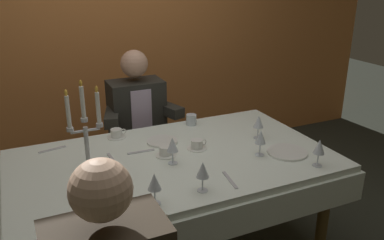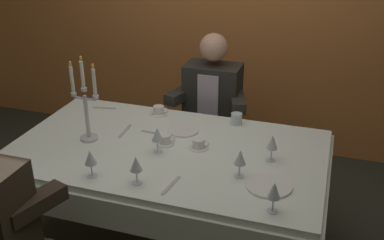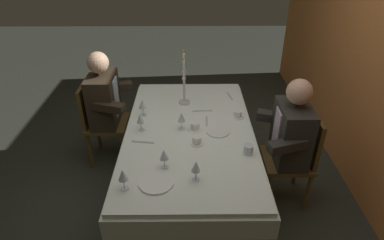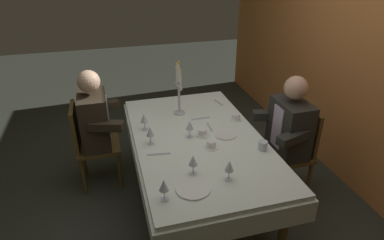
{
  "view_description": "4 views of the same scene",
  "coord_description": "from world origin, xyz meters",
  "px_view_note": "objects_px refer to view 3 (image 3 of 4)",
  "views": [
    {
      "loc": [
        -0.8,
        -2.02,
        1.79
      ],
      "look_at": [
        0.12,
        -0.01,
        0.97
      ],
      "focal_mm": 37.33,
      "sensor_mm": 36.0,
      "label": 1
    },
    {
      "loc": [
        0.9,
        -2.29,
        2.08
      ],
      "look_at": [
        0.16,
        0.0,
        0.95
      ],
      "focal_mm": 42.69,
      "sensor_mm": 36.0,
      "label": 2
    },
    {
      "loc": [
        2.38,
        -0.0,
        2.3
      ],
      "look_at": [
        0.12,
        0.02,
        0.92
      ],
      "focal_mm": 30.62,
      "sensor_mm": 36.0,
      "label": 3
    },
    {
      "loc": [
        2.4,
        -0.72,
        2.23
      ],
      "look_at": [
        -0.0,
        -0.06,
        0.92
      ],
      "focal_mm": 30.88,
      "sensor_mm": 36.0,
      "label": 4
    }
  ],
  "objects_px": {
    "dinner_plate_0": "(157,182)",
    "coffee_cup_2": "(238,114)",
    "dinner_plate_1": "(218,131)",
    "wine_glass_5": "(141,119)",
    "coffee_cup_1": "(197,140)",
    "wine_glass_0": "(143,104)",
    "wine_glass_4": "(123,176)",
    "wine_glass_2": "(164,155)",
    "wine_glass_1": "(196,167)",
    "candelabra": "(184,83)",
    "coffee_cup_0": "(195,126)",
    "dining_table": "(190,142)",
    "water_tumbler_0": "(249,149)",
    "wine_glass_3": "(182,118)",
    "seated_diner_1": "(292,133)",
    "seated_diner_0": "(103,99)"
  },
  "relations": [
    {
      "from": "coffee_cup_2",
      "to": "coffee_cup_0",
      "type": "bearing_deg",
      "value": -63.41
    },
    {
      "from": "coffee_cup_2",
      "to": "coffee_cup_1",
      "type": "bearing_deg",
      "value": -43.16
    },
    {
      "from": "water_tumbler_0",
      "to": "wine_glass_1",
      "type": "bearing_deg",
      "value": -54.1
    },
    {
      "from": "dinner_plate_0",
      "to": "coffee_cup_1",
      "type": "xyz_separation_m",
      "value": [
        -0.48,
        0.29,
        0.02
      ]
    },
    {
      "from": "candelabra",
      "to": "coffee_cup_2",
      "type": "distance_m",
      "value": 0.6
    },
    {
      "from": "coffee_cup_0",
      "to": "coffee_cup_2",
      "type": "distance_m",
      "value": 0.45
    },
    {
      "from": "candelabra",
      "to": "coffee_cup_2",
      "type": "bearing_deg",
      "value": 60.99
    },
    {
      "from": "coffee_cup_0",
      "to": "dinner_plate_0",
      "type": "bearing_deg",
      "value": -22.09
    },
    {
      "from": "dinner_plate_1",
      "to": "wine_glass_0",
      "type": "relative_size",
      "value": 1.25
    },
    {
      "from": "wine_glass_0",
      "to": "coffee_cup_1",
      "type": "bearing_deg",
      "value": 47.13
    },
    {
      "from": "seated_diner_1",
      "to": "candelabra",
      "type": "bearing_deg",
      "value": -120.47
    },
    {
      "from": "seated_diner_0",
      "to": "seated_diner_1",
      "type": "bearing_deg",
      "value": 69.94
    },
    {
      "from": "wine_glass_5",
      "to": "dining_table",
      "type": "bearing_deg",
      "value": 88.51
    },
    {
      "from": "wine_glass_1",
      "to": "coffee_cup_1",
      "type": "distance_m",
      "value": 0.45
    },
    {
      "from": "coffee_cup_0",
      "to": "coffee_cup_1",
      "type": "xyz_separation_m",
      "value": [
        0.21,
        0.01,
        0.0
      ]
    },
    {
      "from": "seated_diner_0",
      "to": "coffee_cup_2",
      "type": "bearing_deg",
      "value": 74.4
    },
    {
      "from": "dinner_plate_0",
      "to": "coffee_cup_0",
      "type": "relative_size",
      "value": 1.88
    },
    {
      "from": "coffee_cup_2",
      "to": "wine_glass_0",
      "type": "bearing_deg",
      "value": -92.65
    },
    {
      "from": "wine_glass_5",
      "to": "candelabra",
      "type": "bearing_deg",
      "value": 143.37
    },
    {
      "from": "dinner_plate_1",
      "to": "wine_glass_1",
      "type": "distance_m",
      "value": 0.65
    },
    {
      "from": "wine_glass_5",
      "to": "coffee_cup_0",
      "type": "bearing_deg",
      "value": 92.41
    },
    {
      "from": "seated_diner_0",
      "to": "candelabra",
      "type": "bearing_deg",
      "value": 83.45
    },
    {
      "from": "candelabra",
      "to": "wine_glass_3",
      "type": "height_order",
      "value": "candelabra"
    },
    {
      "from": "wine_glass_5",
      "to": "coffee_cup_1",
      "type": "height_order",
      "value": "wine_glass_5"
    },
    {
      "from": "wine_glass_3",
      "to": "coffee_cup_2",
      "type": "bearing_deg",
      "value": 111.0
    },
    {
      "from": "wine_glass_3",
      "to": "coffee_cup_2",
      "type": "xyz_separation_m",
      "value": [
        -0.2,
        0.52,
        -0.09
      ]
    },
    {
      "from": "dinner_plate_0",
      "to": "wine_glass_4",
      "type": "xyz_separation_m",
      "value": [
        0.05,
        -0.21,
        0.11
      ]
    },
    {
      "from": "candelabra",
      "to": "wine_glass_1",
      "type": "xyz_separation_m",
      "value": [
        1.14,
        0.09,
        -0.11
      ]
    },
    {
      "from": "wine_glass_2",
      "to": "wine_glass_5",
      "type": "distance_m",
      "value": 0.55
    },
    {
      "from": "wine_glass_0",
      "to": "wine_glass_2",
      "type": "xyz_separation_m",
      "value": [
        0.76,
        0.25,
        0.0
      ]
    },
    {
      "from": "wine_glass_2",
      "to": "coffee_cup_1",
      "type": "distance_m",
      "value": 0.4
    },
    {
      "from": "coffee_cup_2",
      "to": "seated_diner_1",
      "type": "distance_m",
      "value": 0.52
    },
    {
      "from": "dinner_plate_1",
      "to": "wine_glass_5",
      "type": "height_order",
      "value": "wine_glass_5"
    },
    {
      "from": "seated_diner_1",
      "to": "dining_table",
      "type": "bearing_deg",
      "value": -92.77
    },
    {
      "from": "dinner_plate_0",
      "to": "water_tumbler_0",
      "type": "distance_m",
      "value": 0.77
    },
    {
      "from": "seated_diner_0",
      "to": "coffee_cup_0",
      "type": "bearing_deg",
      "value": 58.44
    },
    {
      "from": "seated_diner_0",
      "to": "wine_glass_3",
      "type": "bearing_deg",
      "value": 55.03
    },
    {
      "from": "seated_diner_1",
      "to": "seated_diner_0",
      "type": "bearing_deg",
      "value": -110.06
    },
    {
      "from": "wine_glass_2",
      "to": "coffee_cup_2",
      "type": "xyz_separation_m",
      "value": [
        -0.72,
        0.63,
        -0.09
      ]
    },
    {
      "from": "dinner_plate_0",
      "to": "coffee_cup_2",
      "type": "relative_size",
      "value": 1.88
    },
    {
      "from": "wine_glass_1",
      "to": "dinner_plate_0",
      "type": "bearing_deg",
      "value": -83.08
    },
    {
      "from": "wine_glass_4",
      "to": "wine_glass_5",
      "type": "xyz_separation_m",
      "value": [
        -0.72,
        0.02,
        0.0
      ]
    },
    {
      "from": "candelabra",
      "to": "dinner_plate_0",
      "type": "distance_m",
      "value": 1.2
    },
    {
      "from": "wine_glass_0",
      "to": "wine_glass_5",
      "type": "xyz_separation_m",
      "value": [
        0.26,
        0.01,
        0.0
      ]
    },
    {
      "from": "wine_glass_3",
      "to": "coffee_cup_0",
      "type": "xyz_separation_m",
      "value": [
        0.0,
        0.12,
        -0.09
      ]
    },
    {
      "from": "dinner_plate_0",
      "to": "coffee_cup_2",
      "type": "distance_m",
      "value": 1.12
    },
    {
      "from": "dining_table",
      "to": "candelabra",
      "type": "relative_size",
      "value": 3.53
    },
    {
      "from": "dinner_plate_1",
      "to": "wine_glass_5",
      "type": "relative_size",
      "value": 1.25
    },
    {
      "from": "dinner_plate_0",
      "to": "coffee_cup_1",
      "type": "height_order",
      "value": "coffee_cup_1"
    },
    {
      "from": "dinner_plate_0",
      "to": "water_tumbler_0",
      "type": "bearing_deg",
      "value": 115.79
    }
  ]
}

